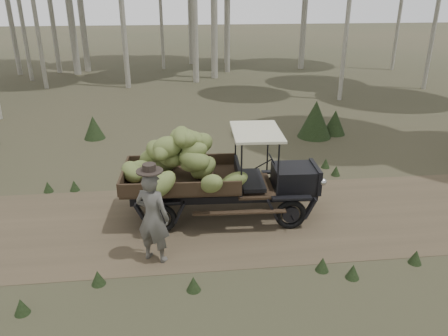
{
  "coord_description": "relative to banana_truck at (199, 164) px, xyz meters",
  "views": [
    {
      "loc": [
        0.76,
        -9.12,
        5.17
      ],
      "look_at": [
        1.85,
        0.3,
        1.24
      ],
      "focal_mm": 35.0,
      "sensor_mm": 36.0,
      "label": 1
    }
  ],
  "objects": [
    {
      "name": "ground",
      "position": [
        -1.25,
        -0.34,
        -1.36
      ],
      "size": [
        120.0,
        120.0,
        0.0
      ],
      "primitive_type": "plane",
      "color": "#473D2B",
      "rests_on": "ground"
    },
    {
      "name": "undergrowth",
      "position": [
        -2.16,
        -1.99,
        -0.82
      ],
      "size": [
        23.24,
        19.36,
        1.38
      ],
      "color": "#233319",
      "rests_on": "ground"
    },
    {
      "name": "farmer",
      "position": [
        -1.02,
        -1.77,
        -0.37
      ],
      "size": [
        0.84,
        0.74,
        2.11
      ],
      "rotation": [
        0.0,
        0.0,
        2.67
      ],
      "color": "#585550",
      "rests_on": "ground"
    },
    {
      "name": "dirt_track",
      "position": [
        -1.25,
        -0.34,
        -1.36
      ],
      "size": [
        70.0,
        4.0,
        0.01
      ],
      "primitive_type": "cube",
      "color": "brown",
      "rests_on": "ground"
    },
    {
      "name": "banana_truck",
      "position": [
        0.0,
        0.0,
        0.0
      ],
      "size": [
        4.89,
        2.53,
        2.3
      ],
      "rotation": [
        0.0,
        0.0,
        -0.05
      ],
      "color": "black",
      "rests_on": "ground"
    }
  ]
}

